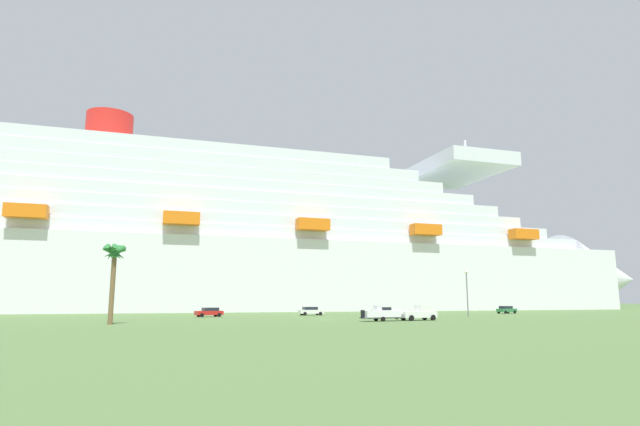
{
  "coord_description": "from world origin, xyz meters",
  "views": [
    {
      "loc": [
        -29.32,
        -72.91,
        3.03
      ],
      "look_at": [
        8.39,
        21.95,
        20.18
      ],
      "focal_mm": 28.82,
      "sensor_mm": 36.0,
      "label": 1
    }
  ],
  "objects_px": {
    "pickup_truck": "(419,313)",
    "palm_tree": "(114,261)",
    "street_lamp": "(467,286)",
    "parked_car_red_hatchback": "(209,312)",
    "parked_car_white_van": "(311,311)",
    "small_boat_on_trailer": "(385,314)",
    "cruise_ship": "(235,246)",
    "parked_car_green_wagon": "(506,310)",
    "parked_car_black_coupe": "(384,311)"
  },
  "relations": [
    {
      "from": "pickup_truck",
      "to": "palm_tree",
      "type": "relative_size",
      "value": 0.59
    },
    {
      "from": "street_lamp",
      "to": "parked_car_red_hatchback",
      "type": "height_order",
      "value": "street_lamp"
    },
    {
      "from": "palm_tree",
      "to": "parked_car_white_van",
      "type": "relative_size",
      "value": 2.06
    },
    {
      "from": "small_boat_on_trailer",
      "to": "street_lamp",
      "type": "height_order",
      "value": "street_lamp"
    },
    {
      "from": "pickup_truck",
      "to": "street_lamp",
      "type": "relative_size",
      "value": 0.71
    },
    {
      "from": "pickup_truck",
      "to": "street_lamp",
      "type": "bearing_deg",
      "value": 32.27
    },
    {
      "from": "small_boat_on_trailer",
      "to": "palm_tree",
      "type": "distance_m",
      "value": 36.44
    },
    {
      "from": "parked_car_red_hatchback",
      "to": "parked_car_white_van",
      "type": "xyz_separation_m",
      "value": [
        19.36,
        1.56,
        0.0
      ]
    },
    {
      "from": "pickup_truck",
      "to": "parked_car_red_hatchback",
      "type": "xyz_separation_m",
      "value": [
        -25.62,
        26.13,
        -0.21
      ]
    },
    {
      "from": "palm_tree",
      "to": "parked_car_white_van",
      "type": "distance_m",
      "value": 43.36
    },
    {
      "from": "cruise_ship",
      "to": "small_boat_on_trailer",
      "type": "distance_m",
      "value": 71.03
    },
    {
      "from": "small_boat_on_trailer",
      "to": "parked_car_green_wagon",
      "type": "bearing_deg",
      "value": 29.49
    },
    {
      "from": "small_boat_on_trailer",
      "to": "parked_car_white_van",
      "type": "height_order",
      "value": "small_boat_on_trailer"
    },
    {
      "from": "pickup_truck",
      "to": "parked_car_black_coupe",
      "type": "height_order",
      "value": "pickup_truck"
    },
    {
      "from": "palm_tree",
      "to": "parked_car_green_wagon",
      "type": "relative_size",
      "value": 2.19
    },
    {
      "from": "parked_car_white_van",
      "to": "small_boat_on_trailer",
      "type": "bearing_deg",
      "value": -88.96
    },
    {
      "from": "small_boat_on_trailer",
      "to": "parked_car_red_hatchback",
      "type": "bearing_deg",
      "value": 126.9
    },
    {
      "from": "palm_tree",
      "to": "parked_car_black_coupe",
      "type": "xyz_separation_m",
      "value": [
        46.35,
        16.48,
        -6.81
      ]
    },
    {
      "from": "palm_tree",
      "to": "cruise_ship",
      "type": "bearing_deg",
      "value": 66.0
    },
    {
      "from": "palm_tree",
      "to": "street_lamp",
      "type": "xyz_separation_m",
      "value": [
        58.16,
        7.39,
        -2.39
      ]
    },
    {
      "from": "parked_car_red_hatchback",
      "to": "parked_car_green_wagon",
      "type": "relative_size",
      "value": 1.11
    },
    {
      "from": "cruise_ship",
      "to": "small_boat_on_trailer",
      "type": "xyz_separation_m",
      "value": [
        6.53,
        -68.93,
        -15.86
      ]
    },
    {
      "from": "palm_tree",
      "to": "small_boat_on_trailer",
      "type": "bearing_deg",
      "value": -5.68
    },
    {
      "from": "pickup_truck",
      "to": "parked_car_black_coupe",
      "type": "bearing_deg",
      "value": 75.86
    },
    {
      "from": "parked_car_black_coupe",
      "to": "pickup_truck",
      "type": "bearing_deg",
      "value": -104.14
    },
    {
      "from": "cruise_ship",
      "to": "palm_tree",
      "type": "distance_m",
      "value": 72.16
    },
    {
      "from": "street_lamp",
      "to": "parked_car_black_coupe",
      "type": "distance_m",
      "value": 15.55
    },
    {
      "from": "parked_car_red_hatchback",
      "to": "parked_car_black_coupe",
      "type": "height_order",
      "value": "same"
    },
    {
      "from": "small_boat_on_trailer",
      "to": "parked_car_black_coupe",
      "type": "bearing_deg",
      "value": 61.87
    },
    {
      "from": "palm_tree",
      "to": "parked_car_white_van",
      "type": "height_order",
      "value": "palm_tree"
    },
    {
      "from": "pickup_truck",
      "to": "parked_car_white_van",
      "type": "distance_m",
      "value": 28.39
    },
    {
      "from": "parked_car_green_wagon",
      "to": "parked_car_red_hatchback",
      "type": "bearing_deg",
      "value": 177.77
    },
    {
      "from": "palm_tree",
      "to": "parked_car_black_coupe",
      "type": "relative_size",
      "value": 1.96
    },
    {
      "from": "palm_tree",
      "to": "parked_car_red_hatchback",
      "type": "height_order",
      "value": "palm_tree"
    },
    {
      "from": "pickup_truck",
      "to": "parked_car_black_coupe",
      "type": "xyz_separation_m",
      "value": [
        4.96,
        19.68,
        -0.21
      ]
    },
    {
      "from": "small_boat_on_trailer",
      "to": "parked_car_white_van",
      "type": "xyz_separation_m",
      "value": [
        -0.51,
        28.03,
        -0.13
      ]
    },
    {
      "from": "cruise_ship",
      "to": "street_lamp",
      "type": "relative_size",
      "value": 32.7
    },
    {
      "from": "small_boat_on_trailer",
      "to": "street_lamp",
      "type": "bearing_deg",
      "value": 25.89
    },
    {
      "from": "cruise_ship",
      "to": "parked_car_red_hatchback",
      "type": "bearing_deg",
      "value": -107.44
    },
    {
      "from": "pickup_truck",
      "to": "palm_tree",
      "type": "xyz_separation_m",
      "value": [
        -41.39,
        3.21,
        6.6
      ]
    },
    {
      "from": "parked_car_red_hatchback",
      "to": "parked_car_green_wagon",
      "type": "xyz_separation_m",
      "value": [
        62.38,
        -2.43,
        -0.0
      ]
    },
    {
      "from": "cruise_ship",
      "to": "parked_car_black_coupe",
      "type": "relative_size",
      "value": 53.4
    },
    {
      "from": "small_boat_on_trailer",
      "to": "palm_tree",
      "type": "height_order",
      "value": "palm_tree"
    },
    {
      "from": "street_lamp",
      "to": "parked_car_white_van",
      "type": "xyz_separation_m",
      "value": [
        -23.03,
        17.1,
        -4.42
      ]
    },
    {
      "from": "cruise_ship",
      "to": "parked_car_red_hatchback",
      "type": "distance_m",
      "value": 47.29
    },
    {
      "from": "cruise_ship",
      "to": "parked_car_red_hatchback",
      "type": "xyz_separation_m",
      "value": [
        -13.34,
        -42.46,
        -15.99
      ]
    },
    {
      "from": "small_boat_on_trailer",
      "to": "parked_car_black_coupe",
      "type": "relative_size",
      "value": 1.55
    },
    {
      "from": "cruise_ship",
      "to": "pickup_truck",
      "type": "relative_size",
      "value": 46.29
    },
    {
      "from": "small_boat_on_trailer",
      "to": "parked_car_green_wagon",
      "type": "height_order",
      "value": "small_boat_on_trailer"
    },
    {
      "from": "street_lamp",
      "to": "parked_car_green_wagon",
      "type": "height_order",
      "value": "street_lamp"
    }
  ]
}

